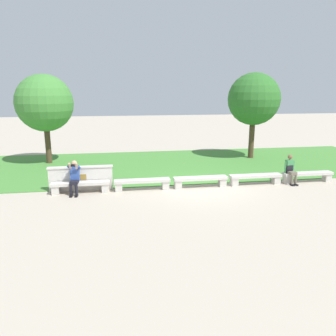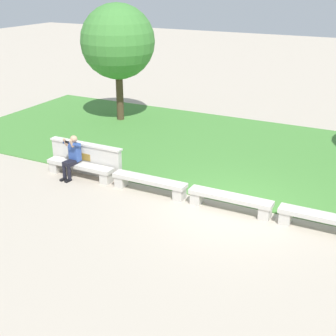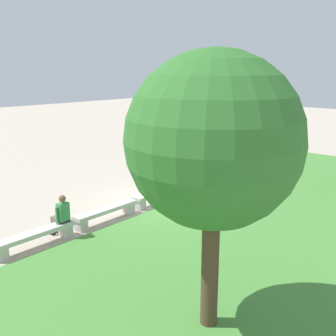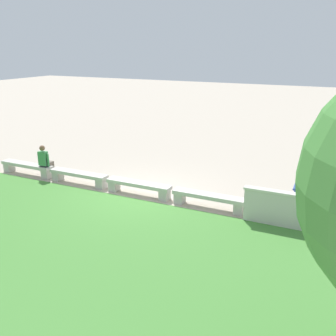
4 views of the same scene
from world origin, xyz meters
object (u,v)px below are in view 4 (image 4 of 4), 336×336
bench_mid (139,186)px  person_photographer (302,199)px  bench_near (209,199)px  bench_main (292,213)px  bench_end (27,167)px  backpack (45,162)px  person_distant (45,160)px  bench_far (79,176)px

bench_mid → person_photographer: size_ratio=1.73×
bench_near → bench_mid: (2.45, 0.00, 0.00)m
bench_main → bench_mid: size_ratio=1.00×
bench_end → backpack: bearing=179.4°
bench_near → bench_end: bearing=0.0°
person_distant → bench_far: bearing=177.6°
bench_mid → backpack: size_ratio=5.33×
person_photographer → person_distant: size_ratio=1.05×
bench_main → bench_mid: bearing=0.0°
bench_mid → person_photographer: 5.12m
bench_end → backpack: 0.97m
bench_near → bench_main: bearing=180.0°
backpack → bench_near: bearing=-179.9°
person_photographer → backpack: 9.09m
bench_near → bench_mid: size_ratio=1.00×
bench_far → person_distant: size_ratio=1.81×
bench_near → backpack: size_ratio=5.33×
person_photographer → backpack: bearing=0.5°
bench_near → backpack: (6.44, 0.01, 0.32)m
bench_mid → person_distant: size_ratio=1.81×
bench_near → bench_end: same height
bench_mid → person_photographer: bearing=-179.1°
bench_main → bench_end: 9.80m
bench_end → bench_near: bearing=180.0°
bench_main → backpack: size_ratio=5.33×
bench_near → backpack: bearing=0.1°
bench_mid → person_distant: 4.04m
bench_main → bench_end: size_ratio=1.00×
bench_near → bench_mid: same height
bench_end → person_distant: 0.96m
bench_main → person_photographer: (-0.20, -0.08, 0.43)m
bench_near → person_photographer: size_ratio=1.73×
bench_near → person_distant: size_ratio=1.81×
backpack → person_distant: bearing=-68.8°
bench_end → person_distant: (-0.88, -0.07, 0.36)m
bench_main → bench_far: same height
bench_main → backpack: bearing=0.1°
bench_end → person_photographer: bearing=-179.6°
bench_mid → bench_far: 2.45m
bench_mid → bench_main: bearing=180.0°
bench_main → bench_end: (9.80, 0.00, 0.00)m
person_distant → backpack: (-0.03, 0.08, -0.05)m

